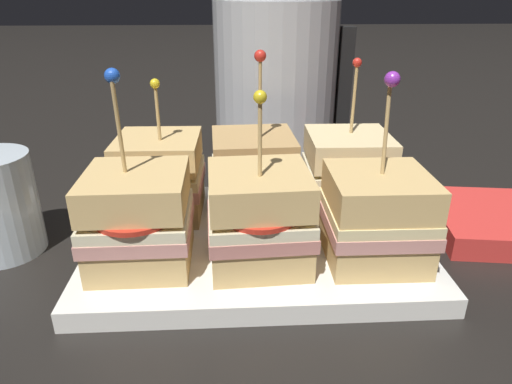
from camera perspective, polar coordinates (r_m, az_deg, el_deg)
ground_plane at (r=0.45m, az=0.00°, el=-7.04°), size 6.00×6.00×0.00m
serving_platter at (r=0.45m, az=0.00°, el=-6.05°), size 0.31×0.23×0.02m
sandwich_front_left at (r=0.39m, az=-14.43°, el=-3.30°), size 0.09×0.09×0.16m
sandwich_front_center at (r=0.38m, az=0.57°, el=-3.24°), size 0.09×0.09×0.15m
sandwich_front_right at (r=0.40m, az=14.80°, el=-3.00°), size 0.09×0.09×0.16m
sandwich_back_left at (r=0.47m, az=-11.88°, el=1.93°), size 0.09×0.09×0.14m
sandwich_back_center at (r=0.47m, az=-0.14°, el=2.34°), size 0.09×0.09×0.17m
sandwich_back_right at (r=0.48m, az=11.27°, el=2.38°), size 0.09×0.09×0.16m
kettle_steel at (r=0.66m, az=2.50°, el=13.60°), size 0.19×0.17×0.25m
napkin_stack at (r=0.54m, az=27.79°, el=-3.29°), size 0.14×0.14×0.02m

